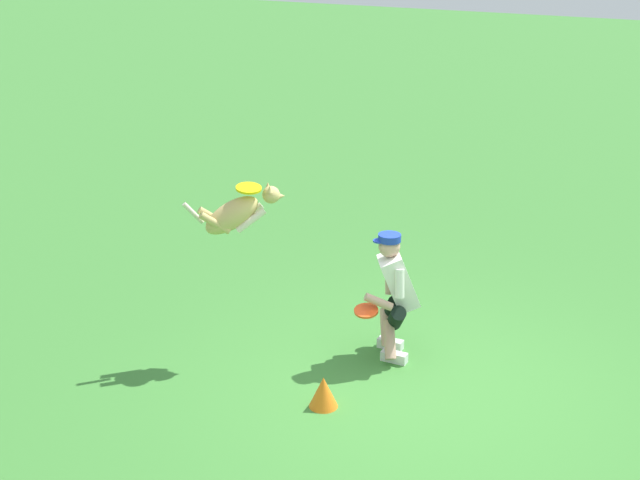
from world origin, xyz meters
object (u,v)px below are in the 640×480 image
at_px(dog, 237,213).
at_px(training_cone, 323,392).
at_px(person, 394,291).
at_px(frisbee_held, 366,311).
at_px(frisbee_flying, 249,188).

distance_m(dog, training_cone, 1.90).
bearing_deg(person, training_cone, 51.00).
distance_m(person, frisbee_held, 0.40).
relative_size(frisbee_flying, frisbee_held, 1.06).
bearing_deg(training_cone, person, -99.20).
bearing_deg(training_cone, frisbee_flying, -30.95).
height_order(dog, frisbee_flying, frisbee_flying).
height_order(dog, frisbee_held, dog).
distance_m(person, training_cone, 1.32).
bearing_deg(frisbee_held, training_cone, 86.64).
xyz_separation_m(person, dog, (1.41, 0.58, 0.77)).
bearing_deg(person, frisbee_flying, -8.47).
height_order(frisbee_flying, training_cone, frisbee_flying).
xyz_separation_m(person, frisbee_flying, (1.32, 0.51, 1.02)).
xyz_separation_m(frisbee_held, training_cone, (0.05, 0.83, -0.46)).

